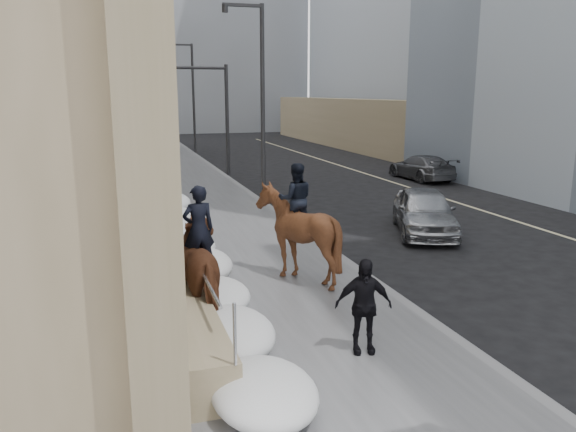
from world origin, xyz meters
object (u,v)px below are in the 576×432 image
object	(u,v)px
car_silver	(424,211)
car_grey	(421,167)
mounted_horse_right	(297,230)
pedestrian	(363,306)
mounted_horse_left	(206,267)

from	to	relation	value
car_silver	car_grey	distance (m)	11.82
mounted_horse_right	car_grey	xyz separation A→B (m)	(11.47, 13.66, -0.68)
mounted_horse_right	pedestrian	xyz separation A→B (m)	(-0.14, -4.04, -0.38)
mounted_horse_right	car_silver	bearing A→B (deg)	-137.11
car_grey	pedestrian	bearing A→B (deg)	55.49
mounted_horse_left	car_silver	distance (m)	9.61
car_grey	car_silver	bearing A→B (deg)	58.61
mounted_horse_left	car_grey	distance (m)	20.86
pedestrian	car_silver	xyz separation A→B (m)	(5.68, 7.48, -0.21)
pedestrian	car_grey	size ratio (longest dim) A/B	0.37
mounted_horse_right	car_silver	xyz separation A→B (m)	(5.54, 3.44, -0.59)
mounted_horse_right	pedestrian	size ratio (longest dim) A/B	1.66
mounted_horse_left	pedestrian	bearing A→B (deg)	127.53
car_silver	pedestrian	bearing A→B (deg)	-104.93
mounted_horse_left	pedestrian	size ratio (longest dim) A/B	1.59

